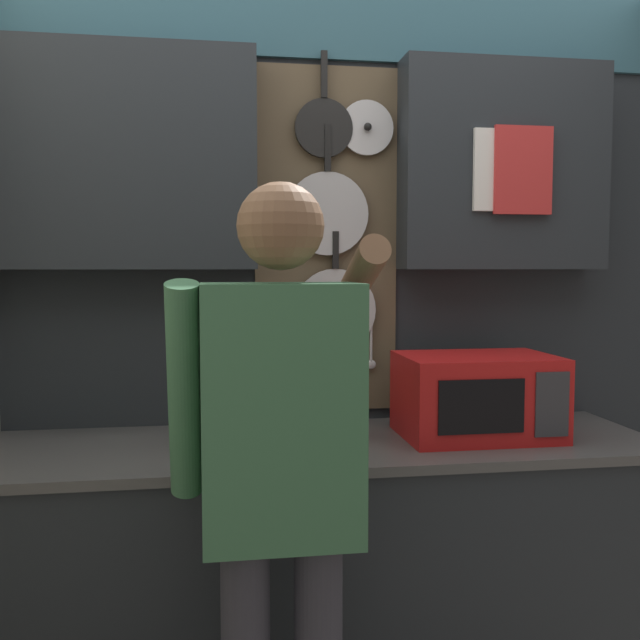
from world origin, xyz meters
The scene contains 6 objects.
base_cabinet_counter centered at (0.00, 0.00, 0.46)m, with size 2.15×0.65×0.94m.
back_wall_unit centered at (0.00, 0.29, 1.54)m, with size 2.72×0.23×2.54m.
microwave centered at (0.51, -0.01, 1.07)m, with size 0.50×0.36×0.27m.
knife_block centered at (-0.33, -0.01, 1.04)m, with size 0.11×0.15×0.28m.
utensil_crock centered at (0.05, -0.01, 1.02)m, with size 0.12×0.12×0.33m.
person centered at (-0.20, -0.54, 1.01)m, with size 0.54×0.64×1.70m.
Camera 1 is at (-0.37, -2.23, 1.50)m, focal length 40.00 mm.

